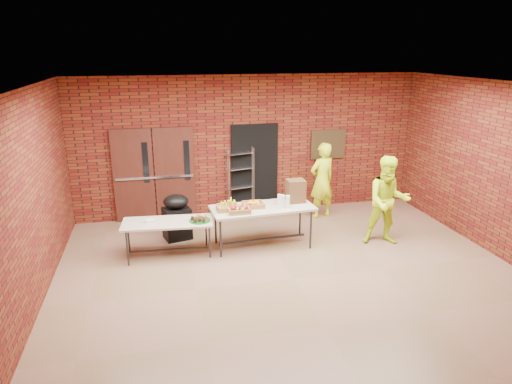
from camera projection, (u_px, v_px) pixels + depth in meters
room at (296, 189)px, 7.28m from camera, size 8.08×7.08×3.28m
double_doors at (155, 174)px, 10.18m from camera, size 1.78×0.12×2.10m
dark_doorway at (255, 169)px, 10.69m from camera, size 1.10×0.06×2.10m
bronze_plaque at (328, 144)px, 10.91m from camera, size 0.85×0.04×0.70m
wire_rack at (241, 181)px, 10.56m from camera, size 0.62×0.32×1.60m
table_left at (168, 224)px, 8.46m from camera, size 1.71×0.83×0.68m
table_right at (263, 210)px, 8.84m from camera, size 2.04×0.96×0.82m
basket_bananas at (228, 208)px, 8.62m from camera, size 0.41×0.32×0.13m
basket_oranges at (253, 205)px, 8.78m from camera, size 0.40×0.31×0.12m
basket_apples at (239, 210)px, 8.49m from camera, size 0.40×0.31×0.12m
muffin_tray at (200, 219)px, 8.46m from camera, size 0.40×0.40×0.10m
napkin_box at (150, 221)px, 8.39m from camera, size 0.16×0.11×0.05m
coffee_dispenser at (296, 191)px, 9.05m from camera, size 0.35×0.31×0.45m
cup_stack_front at (283, 202)px, 8.72m from camera, size 0.09×0.09×0.26m
cup_stack_mid at (288, 202)px, 8.72m from camera, size 0.08×0.08×0.25m
cup_stack_back at (279, 200)px, 8.89m from camera, size 0.07×0.07×0.22m
covered_grill at (177, 217)px, 9.28m from camera, size 0.61×0.54×0.94m
volunteer_woman at (322, 181)px, 10.35m from camera, size 0.73×0.59×1.75m
volunteer_man at (388, 201)px, 8.93m from camera, size 1.01×0.88×1.78m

